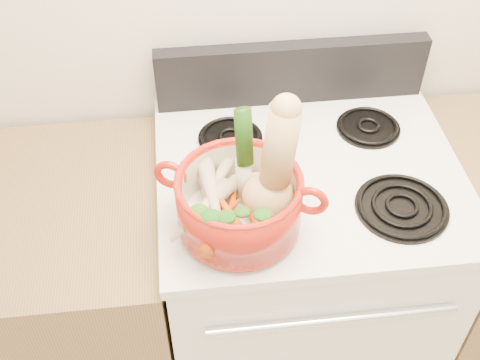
{
  "coord_description": "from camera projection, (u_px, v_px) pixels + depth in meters",
  "views": [
    {
      "loc": [
        -0.31,
        0.32,
        2.01
      ],
      "look_at": [
        -0.2,
        1.21,
        1.13
      ],
      "focal_mm": 45.0,
      "sensor_mm": 36.0,
      "label": 1
    }
  ],
  "objects": [
    {
      "name": "parsnip_4",
      "position": [
        218.0,
        178.0,
        1.38
      ],
      "size": [
        0.13,
        0.18,
        0.05
      ],
      "primitive_type": "cone",
      "rotation": [
        1.66,
        0.0,
        -0.53
      ],
      "color": "beige",
      "rests_on": "dutch_oven"
    },
    {
      "name": "parsnip_1",
      "position": [
        208.0,
        205.0,
        1.35
      ],
      "size": [
        0.17,
        0.14,
        0.05
      ],
      "primitive_type": "cone",
      "rotation": [
        1.66,
        0.0,
        -0.91
      ],
      "color": "beige",
      "rests_on": "dutch_oven"
    },
    {
      "name": "stove_body",
      "position": [
        297.0,
        282.0,
        1.88
      ],
      "size": [
        0.76,
        0.65,
        0.92
      ],
      "primitive_type": "cube",
      "color": "white",
      "rests_on": "floor"
    },
    {
      "name": "dutch_oven",
      "position": [
        239.0,
        202.0,
        1.33
      ],
      "size": [
        0.36,
        0.36,
        0.14
      ],
      "primitive_type": "cylinder",
      "rotation": [
        0.0,
        0.0,
        -0.37
      ],
      "color": "#AC1C0E",
      "rests_on": "burner_front_left"
    },
    {
      "name": "carrot_3",
      "position": [
        220.0,
        218.0,
        1.31
      ],
      "size": [
        0.12,
        0.11,
        0.04
      ],
      "primitive_type": "cone",
      "rotation": [
        1.66,
        0.0,
        -0.86
      ],
      "color": "#BC4109",
      "rests_on": "dutch_oven"
    },
    {
      "name": "carrot_2",
      "position": [
        253.0,
        211.0,
        1.33
      ],
      "size": [
        0.05,
        0.17,
        0.05
      ],
      "primitive_type": "cone",
      "rotation": [
        1.66,
        0.0,
        0.09
      ],
      "color": "#D3480A",
      "rests_on": "dutch_oven"
    },
    {
      "name": "carrot_0",
      "position": [
        231.0,
        215.0,
        1.33
      ],
      "size": [
        0.07,
        0.17,
        0.05
      ],
      "primitive_type": "cone",
      "rotation": [
        1.66,
        0.0,
        -0.22
      ],
      "color": "#C44509",
      "rests_on": "dutch_oven"
    },
    {
      "name": "leek",
      "position": [
        244.0,
        157.0,
        1.31
      ],
      "size": [
        0.05,
        0.08,
        0.26
      ],
      "primitive_type": "cylinder",
      "rotation": [
        -0.15,
        0.0,
        0.22
      ],
      "color": "silver",
      "rests_on": "dutch_oven"
    },
    {
      "name": "carrot_1",
      "position": [
        214.0,
        224.0,
        1.31
      ],
      "size": [
        0.09,
        0.17,
        0.05
      ],
      "primitive_type": "cone",
      "rotation": [
        1.66,
        0.0,
        -0.32
      ],
      "color": "#B83709",
      "rests_on": "dutch_oven"
    },
    {
      "name": "burner_back_left",
      "position": [
        230.0,
        137.0,
        1.61
      ],
      "size": [
        0.17,
        0.17,
        0.02
      ],
      "primitive_type": "cylinder",
      "color": "black",
      "rests_on": "cooktop"
    },
    {
      "name": "oven_handle",
      "position": [
        333.0,
        320.0,
        1.41
      ],
      "size": [
        0.6,
        0.02,
        0.02
      ],
      "primitive_type": "cylinder",
      "rotation": [
        0.0,
        1.57,
        0.0
      ],
      "color": "silver",
      "rests_on": "stove_body"
    },
    {
      "name": "carrot_4",
      "position": [
        227.0,
        212.0,
        1.32
      ],
      "size": [
        0.08,
        0.15,
        0.04
      ],
      "primitive_type": "cone",
      "rotation": [
        1.66,
        0.0,
        0.35
      ],
      "color": "#D6440A",
      "rests_on": "dutch_oven"
    },
    {
      "name": "pot_handle_left",
      "position": [
        170.0,
        175.0,
        1.33
      ],
      "size": [
        0.08,
        0.04,
        0.08
      ],
      "primitive_type": "torus",
      "rotation": [
        1.57,
        0.0,
        -0.37
      ],
      "color": "#AC1C0E",
      "rests_on": "dutch_oven"
    },
    {
      "name": "ginger",
      "position": [
        245.0,
        183.0,
        1.4
      ],
      "size": [
        0.09,
        0.07,
        0.05
      ],
      "primitive_type": "ellipsoid",
      "rotation": [
        0.0,
        0.0,
        0.06
      ],
      "color": "#DAB686",
      "rests_on": "dutch_oven"
    },
    {
      "name": "burner_back_right",
      "position": [
        368.0,
        126.0,
        1.64
      ],
      "size": [
        0.17,
        0.17,
        0.02
      ],
      "primitive_type": "cylinder",
      "color": "black",
      "rests_on": "cooktop"
    },
    {
      "name": "parsnip_2",
      "position": [
        213.0,
        191.0,
        1.37
      ],
      "size": [
        0.1,
        0.18,
        0.05
      ],
      "primitive_type": "cone",
      "rotation": [
        1.66,
        0.0,
        0.39
      ],
      "color": "beige",
      "rests_on": "dutch_oven"
    },
    {
      "name": "parsnip_3",
      "position": [
        200.0,
        211.0,
        1.32
      ],
      "size": [
        0.17,
        0.16,
        0.06
      ],
      "primitive_type": "cone",
      "rotation": [
        1.66,
        0.0,
        -0.81
      ],
      "color": "beige",
      "rests_on": "dutch_oven"
    },
    {
      "name": "control_backsplash",
      "position": [
        291.0,
        73.0,
        1.68
      ],
      "size": [
        0.76,
        0.05,
        0.18
      ],
      "primitive_type": "cube",
      "color": "black",
      "rests_on": "cooktop"
    },
    {
      "name": "parsnip_5",
      "position": [
        213.0,
        198.0,
        1.33
      ],
      "size": [
        0.07,
        0.24,
        0.06
      ],
      "primitive_type": "cone",
      "rotation": [
        1.66,
        0.0,
        0.1
      ],
      "color": "beige",
      "rests_on": "dutch_oven"
    },
    {
      "name": "parsnip_0",
      "position": [
        207.0,
        192.0,
        1.38
      ],
      "size": [
        0.05,
        0.22,
        0.06
      ],
      "primitive_type": "cone",
      "rotation": [
        1.66,
        0.0,
        0.06
      ],
      "color": "beige",
      "rests_on": "dutch_oven"
    },
    {
      "name": "pot_handle_right",
      "position": [
        311.0,
        201.0,
        1.27
      ],
      "size": [
        0.08,
        0.04,
        0.08
      ],
      "primitive_type": "torus",
      "rotation": [
        1.57,
        0.0,
        -0.37
      ],
      "color": "#AC1C0E",
      "rests_on": "dutch_oven"
    },
    {
      "name": "squash",
      "position": [
        278.0,
        163.0,
        1.27
      ],
      "size": [
        0.16,
        0.14,
        0.3
      ],
      "primitive_type": null,
      "rotation": [
        0.0,
        0.08,
        0.14
      ],
      "color": "tan",
      "rests_on": "dutch_oven"
    },
    {
      "name": "burner_front_right",
      "position": [
        402.0,
        206.0,
        1.43
      ],
      "size": [
        0.22,
        0.22,
        0.02
      ],
      "primitive_type": "cylinder",
      "color": "black",
      "rests_on": "cooktop"
    },
    {
      "name": "burner_front_left",
      "position": [
        244.0,
        220.0,
        1.4
      ],
      "size": [
        0.22,
        0.22,
        0.02
      ],
      "primitive_type": "cylinder",
      "color": "black",
      "rests_on": "cooktop"
    },
    {
      "name": "cooktop",
      "position": [
        310.0,
        173.0,
        1.55
      ],
      "size": [
        0.78,
        0.67,
        0.03
      ],
      "primitive_type": "cube",
      "color": "white",
      "rests_on": "stove_body"
    }
  ]
}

